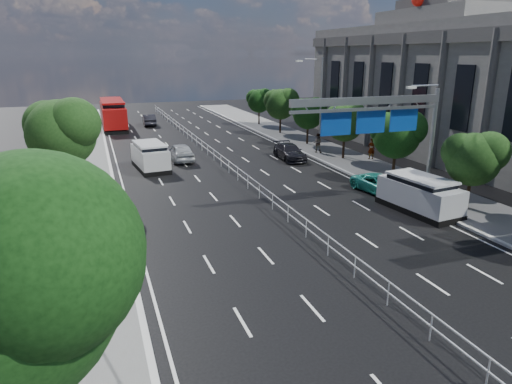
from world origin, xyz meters
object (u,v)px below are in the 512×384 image
toilet_sign (74,271)px  pedestrian_b (318,143)px  parked_car_teal (380,184)px  overhead_gantry (383,116)px  silver_minivan (420,194)px  pedestrian_a (371,149)px  parked_car_dark (290,152)px  red_bus (113,113)px  near_car_silver (180,152)px  white_minivan (150,156)px  near_car_dark (149,120)px

toilet_sign → pedestrian_b: 32.90m
parked_car_teal → overhead_gantry: bearing=-135.7°
silver_minivan → pedestrian_a: silver_minivan is taller
overhead_gantry → parked_car_dark: bearing=90.4°
red_bus → near_car_silver: red_bus is taller
overhead_gantry → near_car_silver: size_ratio=2.19×
toilet_sign → parked_car_dark: (17.61, 23.76, -2.25)m
parked_car_dark → pedestrian_b: bearing=23.9°
silver_minivan → white_minivan: bearing=124.1°
parked_car_dark → pedestrian_a: size_ratio=2.54×
near_car_silver → parked_car_dark: near_car_silver is taller
toilet_sign → near_car_silver: (8.10, 26.63, -2.15)m
near_car_silver → parked_car_teal: near_car_silver is taller
silver_minivan → parked_car_dark: (-1.65, 15.89, -0.39)m
parked_car_dark → pedestrian_a: bearing=-20.7°
white_minivan → parked_car_dark: bearing=-8.2°
parked_car_teal → pedestrian_b: 13.28m
red_bus → parked_car_dark: (14.15, -25.15, -1.18)m
near_car_dark → parked_car_dark: 27.18m
pedestrian_b → parked_car_dark: bearing=56.0°
parked_car_teal → near_car_dark: bearing=99.7°
parked_car_dark → near_car_dark: bearing=113.1°
toilet_sign → white_minivan: toilet_sign is taller
overhead_gantry → near_car_dark: bearing=103.8°
toilet_sign → near_car_silver: bearing=73.1°
toilet_sign → red_bus: size_ratio=0.36×
silver_minivan → near_car_silver: bearing=114.2°
parked_car_teal → pedestrian_a: bearing=53.0°
toilet_sign → red_bus: toilet_sign is taller
toilet_sign → parked_car_dark: bearing=53.5°
white_minivan → red_bus: 24.72m
near_car_silver → toilet_sign: bearing=71.3°
overhead_gantry → pedestrian_a: (6.66, 10.81, -4.52)m
silver_minivan → pedestrian_a: 13.96m
red_bus → toilet_sign: bearing=-94.2°
overhead_gantry → parked_car_teal: 5.57m
near_car_silver → pedestrian_a: bearing=158.7°
toilet_sign → silver_minivan: size_ratio=0.79×
white_minivan → red_bus: red_bus is taller
toilet_sign → white_minivan: (5.16, 24.27, -1.85)m
parked_car_teal → toilet_sign: bearing=-155.1°
white_minivan → pedestrian_a: bearing=-15.9°
red_bus → parked_car_teal: red_bus is taller
near_car_silver → silver_minivan: silver_minivan is taller
toilet_sign → red_bus: bearing=86.0°
toilet_sign → near_car_dark: 49.92m
white_minivan → pedestrian_b: (15.98, 0.87, -0.04)m
overhead_gantry → red_bus: 41.55m
toilet_sign → overhead_gantry: overhead_gantry is taller
near_car_silver → parked_car_teal: 18.40m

